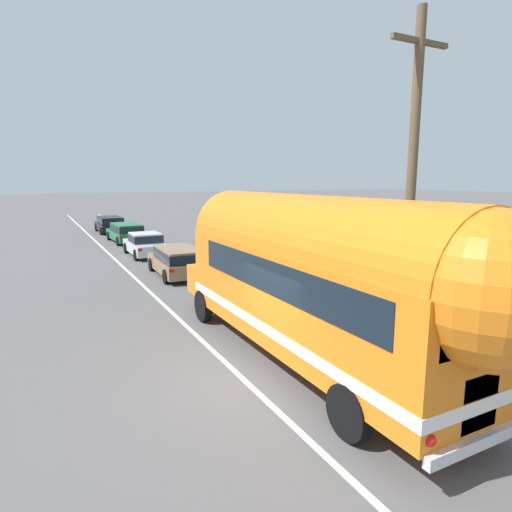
{
  "coord_description": "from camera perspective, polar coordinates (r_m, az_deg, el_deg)",
  "views": [
    {
      "loc": [
        -3.95,
        -8.05,
        4.47
      ],
      "look_at": [
        1.94,
        3.3,
        2.2
      ],
      "focal_mm": 30.21,
      "sensor_mm": 36.0,
      "label": 1
    }
  ],
  "objects": [
    {
      "name": "ground_plane",
      "position": [
        10.01,
        -1.19,
        -16.43
      ],
      "size": [
        300.0,
        300.0,
        0.0
      ],
      "primitive_type": "plane",
      "color": "#565454"
    },
    {
      "name": "lane_markings",
      "position": [
        21.29,
        -11.47,
        -2.24
      ],
      "size": [
        3.77,
        80.0,
        0.01
      ],
      "color": "silver",
      "rests_on": "ground"
    },
    {
      "name": "utility_pole",
      "position": [
        11.59,
        19.88,
        9.26
      ],
      "size": [
        1.8,
        0.24,
        8.5
      ],
      "color": "brown",
      "rests_on": "ground"
    },
    {
      "name": "painted_bus",
      "position": [
        10.08,
        8.25,
        -2.44
      ],
      "size": [
        2.6,
        11.7,
        4.12
      ],
      "color": "orange",
      "rests_on": "ground"
    },
    {
      "name": "car_lead",
      "position": [
        20.41,
        -10.31,
        -0.47
      ],
      "size": [
        2.08,
        4.47,
        1.37
      ],
      "color": "olive",
      "rests_on": "ground"
    },
    {
      "name": "car_second",
      "position": [
        26.42,
        -14.43,
        1.61
      ],
      "size": [
        1.95,
        4.26,
        1.37
      ],
      "color": "silver",
      "rests_on": "ground"
    },
    {
      "name": "car_third",
      "position": [
        32.41,
        -16.84,
        3.12
      ],
      "size": [
        2.09,
        4.73,
        1.37
      ],
      "color": "#196633",
      "rests_on": "ground"
    },
    {
      "name": "car_fourth",
      "position": [
        38.91,
        -18.78,
        4.12
      ],
      "size": [
        2.02,
        4.51,
        1.37
      ],
      "color": "black",
      "rests_on": "ground"
    }
  ]
}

